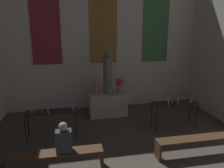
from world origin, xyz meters
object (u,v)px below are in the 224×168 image
at_px(candle_rack_right, 175,106).
at_px(person_seated, 64,139).
at_px(statue, 108,74).
at_px(flower_vase_left, 96,85).
at_px(altar, 108,104).
at_px(candle_rack_left, 51,115).
at_px(pew_back_right, 198,142).
at_px(pew_back_left, 53,157).
at_px(flower_vase_right, 120,84).

height_order(candle_rack_right, person_seated, person_seated).
distance_m(statue, candle_rack_right, 2.61).
bearing_deg(statue, flower_vase_left, -180.00).
distance_m(altar, flower_vase_left, 0.90).
relative_size(candle_rack_left, person_seated, 2.05).
relative_size(flower_vase_left, pew_back_right, 0.24).
bearing_deg(candle_rack_right, pew_back_left, -156.64).
relative_size(flower_vase_left, pew_back_left, 0.24).
bearing_deg(candle_rack_right, candle_rack_left, 179.98).
bearing_deg(flower_vase_left, person_seated, -109.83).
xyz_separation_m(flower_vase_right, pew_back_right, (1.39, -3.13, -0.85)).
bearing_deg(flower_vase_right, pew_back_left, -126.12).
distance_m(statue, flower_vase_right, 0.60).
bearing_deg(statue, pew_back_left, -120.37).
xyz_separation_m(statue, flower_vase_right, (0.45, -0.00, -0.40)).
xyz_separation_m(flower_vase_right, person_seated, (-2.03, -3.13, -0.41)).
bearing_deg(candle_rack_left, pew_back_left, -85.42).
distance_m(candle_rack_left, pew_back_left, 1.70).
bearing_deg(pew_back_right, flower_vase_left, 126.12).
bearing_deg(pew_back_left, pew_back_right, 0.00).
xyz_separation_m(candle_rack_left, person_seated, (0.39, -1.65, 0.04)).
xyz_separation_m(candle_rack_right, pew_back_left, (-3.81, -1.65, -0.40)).
relative_size(altar, pew_back_left, 0.61).
distance_m(pew_back_right, person_seated, 3.44).
xyz_separation_m(altar, candle_rack_left, (-1.97, -1.49, 0.32)).
distance_m(flower_vase_right, candle_rack_right, 2.18).
distance_m(candle_rack_left, pew_back_right, 4.16).
bearing_deg(flower_vase_right, person_seated, -122.95).
bearing_deg(pew_back_left, person_seated, 0.00).
bearing_deg(altar, statue, 0.00).
bearing_deg(person_seated, flower_vase_left, 70.17).
xyz_separation_m(flower_vase_left, candle_rack_right, (2.43, -1.49, -0.45)).
bearing_deg(candle_rack_right, flower_vase_left, 148.49).
relative_size(pew_back_left, person_seated, 3.17).
relative_size(flower_vase_right, candle_rack_left, 0.38).
relative_size(altar, candle_rack_right, 0.94).
xyz_separation_m(candle_rack_left, pew_back_right, (3.80, -1.65, -0.40)).
distance_m(flower_vase_left, candle_rack_right, 2.88).
bearing_deg(altar, flower_vase_left, -180.00).
relative_size(flower_vase_right, person_seated, 0.78).
bearing_deg(pew_back_left, candle_rack_right, 23.36).
relative_size(altar, flower_vase_left, 2.48).
bearing_deg(flower_vase_left, pew_back_left, -113.86).
bearing_deg(altar, pew_back_left, -120.37).
distance_m(pew_back_left, pew_back_right, 3.67).
height_order(flower_vase_right, pew_back_right, flower_vase_right).
height_order(pew_back_right, person_seated, person_seated).
bearing_deg(flower_vase_left, statue, 0.00).
height_order(statue, flower_vase_right, statue).
bearing_deg(pew_back_left, altar, 59.63).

